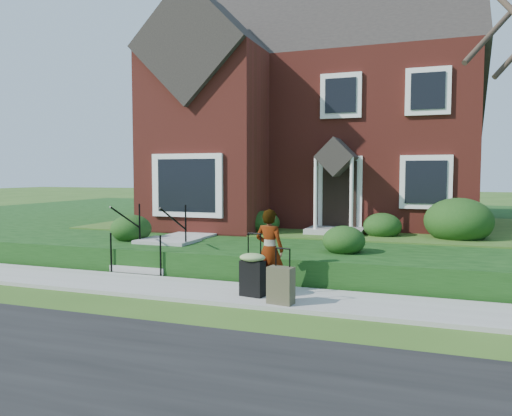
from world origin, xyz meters
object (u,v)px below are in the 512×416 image
at_px(suitcase_black, 252,272).
at_px(front_steps, 158,250).
at_px(woman, 269,250).
at_px(suitcase_olive, 281,285).

bearing_deg(suitcase_black, front_steps, 156.67).
bearing_deg(woman, suitcase_black, 81.44).
xyz_separation_m(woman, suitcase_olive, (0.49, -0.87, -0.47)).
bearing_deg(suitcase_black, suitcase_olive, -18.63).
distance_m(woman, suitcase_black, 0.65).
distance_m(woman, suitcase_olive, 1.10).
bearing_deg(suitcase_olive, suitcase_black, 161.39).
xyz_separation_m(suitcase_black, suitcase_olive, (0.65, -0.34, -0.13)).
distance_m(front_steps, suitcase_olive, 4.53).
bearing_deg(woman, front_steps, -16.33).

